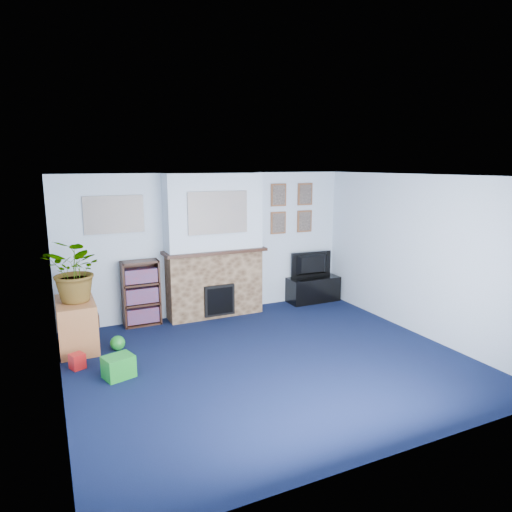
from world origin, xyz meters
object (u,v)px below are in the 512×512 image
television (313,265)px  sideboard (77,324)px  tv_stand (313,290)px  bookshelf (141,294)px

television → sideboard: television is taller
tv_stand → television: television is taller
tv_stand → sideboard: 4.22m
bookshelf → sideboard: size_ratio=1.18×
television → bookshelf: 3.18m
tv_stand → bookshelf: (-3.18, 0.08, 0.28)m
tv_stand → bookshelf: size_ratio=0.93×
television → sideboard: (-4.19, -0.54, -0.35)m
television → bookshelf: bearing=3.0°
tv_stand → bookshelf: bookshelf is taller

